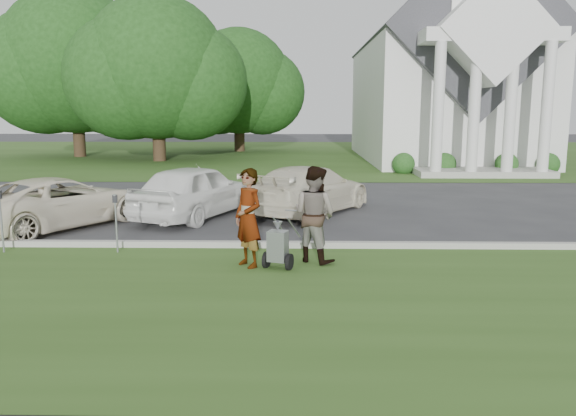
{
  "coord_description": "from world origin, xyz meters",
  "views": [
    {
      "loc": [
        0.38,
        -11.68,
        3.07
      ],
      "look_at": [
        0.16,
        0.0,
        1.01
      ],
      "focal_mm": 35.0,
      "sensor_mm": 36.0,
      "label": 1
    }
  ],
  "objects_px": {
    "person_left": "(248,219)",
    "tree_back": "(239,86)",
    "parking_meter_near": "(116,216)",
    "parking_meter_far": "(1,213)",
    "church": "(443,61)",
    "car_a": "(59,202)",
    "tree_left": "(156,74)",
    "striping_cart": "(278,247)",
    "tree_far": "(74,68)",
    "car_b": "(195,191)",
    "person_right": "(314,215)",
    "car_c": "(309,189)"
  },
  "relations": [
    {
      "from": "person_right",
      "to": "car_a",
      "type": "xyz_separation_m",
      "value": [
        -6.63,
        3.35,
        -0.31
      ]
    },
    {
      "from": "parking_meter_near",
      "to": "car_c",
      "type": "relative_size",
      "value": 0.26
    },
    {
      "from": "tree_far",
      "to": "car_b",
      "type": "xyz_separation_m",
      "value": [
        11.44,
        -20.85,
        -4.92
      ]
    },
    {
      "from": "car_b",
      "to": "tree_left",
      "type": "bearing_deg",
      "value": -50.85
    },
    {
      "from": "church",
      "to": "car_a",
      "type": "bearing_deg",
      "value": -126.28
    },
    {
      "from": "tree_left",
      "to": "tree_far",
      "type": "height_order",
      "value": "tree_far"
    },
    {
      "from": "tree_left",
      "to": "tree_far",
      "type": "relative_size",
      "value": 0.91
    },
    {
      "from": "parking_meter_near",
      "to": "parking_meter_far",
      "type": "bearing_deg",
      "value": -178.94
    },
    {
      "from": "church",
      "to": "parking_meter_far",
      "type": "relative_size",
      "value": 17.42
    },
    {
      "from": "tree_left",
      "to": "striping_cart",
      "type": "height_order",
      "value": "tree_left"
    },
    {
      "from": "church",
      "to": "person_right",
      "type": "height_order",
      "value": "church"
    },
    {
      "from": "person_right",
      "to": "car_b",
      "type": "xyz_separation_m",
      "value": [
        -3.27,
        4.71,
        -0.2
      ]
    },
    {
      "from": "church",
      "to": "car_a",
      "type": "xyz_separation_m",
      "value": [
        -14.93,
        -20.34,
        -5.28
      ]
    },
    {
      "from": "church",
      "to": "car_a",
      "type": "height_order",
      "value": "church"
    },
    {
      "from": "tree_back",
      "to": "car_b",
      "type": "xyz_separation_m",
      "value": [
        1.44,
        -25.85,
        -3.95
      ]
    },
    {
      "from": "tree_left",
      "to": "parking_meter_far",
      "type": "height_order",
      "value": "tree_left"
    },
    {
      "from": "tree_back",
      "to": "striping_cart",
      "type": "distance_m",
      "value": 31.65
    },
    {
      "from": "church",
      "to": "tree_far",
      "type": "bearing_deg",
      "value": 175.34
    },
    {
      "from": "church",
      "to": "tree_back",
      "type": "relative_size",
      "value": 2.51
    },
    {
      "from": "person_right",
      "to": "car_a",
      "type": "bearing_deg",
      "value": 9.96
    },
    {
      "from": "church",
      "to": "parking_meter_near",
      "type": "height_order",
      "value": "church"
    },
    {
      "from": "tree_back",
      "to": "striping_cart",
      "type": "height_order",
      "value": "tree_back"
    },
    {
      "from": "tree_left",
      "to": "car_a",
      "type": "distance_m",
      "value": 19.83
    },
    {
      "from": "tree_far",
      "to": "parking_meter_far",
      "type": "height_order",
      "value": "tree_far"
    },
    {
      "from": "tree_back",
      "to": "parking_meter_near",
      "type": "height_order",
      "value": "tree_back"
    },
    {
      "from": "tree_back",
      "to": "parking_meter_far",
      "type": "relative_size",
      "value": 6.95
    },
    {
      "from": "striping_cart",
      "to": "parking_meter_near",
      "type": "distance_m",
      "value": 3.74
    },
    {
      "from": "tree_left",
      "to": "person_right",
      "type": "relative_size",
      "value": 5.45
    },
    {
      "from": "striping_cart",
      "to": "parking_meter_far",
      "type": "relative_size",
      "value": 0.85
    },
    {
      "from": "parking_meter_far",
      "to": "car_a",
      "type": "relative_size",
      "value": 0.29
    },
    {
      "from": "person_right",
      "to": "car_c",
      "type": "distance_m",
      "value": 5.5
    },
    {
      "from": "parking_meter_near",
      "to": "car_a",
      "type": "distance_m",
      "value": 3.62
    },
    {
      "from": "tree_back",
      "to": "car_c",
      "type": "xyz_separation_m",
      "value": [
        4.72,
        -25.07,
        -4.01
      ]
    },
    {
      "from": "person_right",
      "to": "person_left",
      "type": "bearing_deg",
      "value": 53.83
    },
    {
      "from": "church",
      "to": "car_b",
      "type": "relative_size",
      "value": 5.29
    },
    {
      "from": "car_b",
      "to": "car_c",
      "type": "relative_size",
      "value": 0.93
    },
    {
      "from": "tree_back",
      "to": "person_left",
      "type": "height_order",
      "value": "tree_back"
    },
    {
      "from": "tree_far",
      "to": "car_c",
      "type": "bearing_deg",
      "value": -53.75
    },
    {
      "from": "parking_meter_far",
      "to": "car_b",
      "type": "distance_m",
      "value": 5.37
    },
    {
      "from": "parking_meter_near",
      "to": "car_a",
      "type": "xyz_separation_m",
      "value": [
        -2.39,
        2.71,
        -0.15
      ]
    },
    {
      "from": "person_right",
      "to": "car_b",
      "type": "distance_m",
      "value": 5.74
    },
    {
      "from": "parking_meter_far",
      "to": "car_a",
      "type": "distance_m",
      "value": 2.77
    },
    {
      "from": "striping_cart",
      "to": "person_left",
      "type": "distance_m",
      "value": 0.8
    },
    {
      "from": "car_c",
      "to": "striping_cart",
      "type": "bearing_deg",
      "value": 114.53
    },
    {
      "from": "tree_far",
      "to": "parking_meter_near",
      "type": "relative_size",
      "value": 9.06
    },
    {
      "from": "striping_cart",
      "to": "car_c",
      "type": "xyz_separation_m",
      "value": [
        0.72,
        6.03,
        0.27
      ]
    },
    {
      "from": "tree_back",
      "to": "striping_cart",
      "type": "xyz_separation_m",
      "value": [
        4.0,
        -31.1,
        -4.29
      ]
    },
    {
      "from": "person_left",
      "to": "car_c",
      "type": "distance_m",
      "value": 6.04
    },
    {
      "from": "car_b",
      "to": "car_c",
      "type": "distance_m",
      "value": 3.37
    },
    {
      "from": "person_left",
      "to": "tree_back",
      "type": "bearing_deg",
      "value": 145.4
    }
  ]
}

